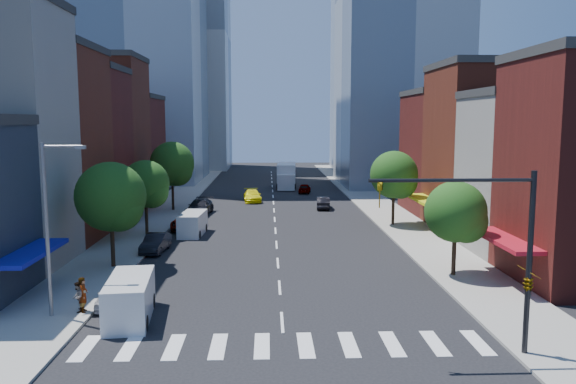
% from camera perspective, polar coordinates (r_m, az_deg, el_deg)
% --- Properties ---
extents(ground, '(220.00, 220.00, 0.00)m').
position_cam_1_polar(ground, '(29.42, -0.60, -13.09)').
color(ground, black).
rests_on(ground, ground).
extents(sidewalk_left, '(5.00, 120.00, 0.15)m').
position_cam_1_polar(sidewalk_left, '(69.34, -11.86, -1.31)').
color(sidewalk_left, gray).
rests_on(sidewalk_left, ground).
extents(sidewalk_right, '(5.00, 120.00, 0.15)m').
position_cam_1_polar(sidewalk_right, '(69.59, 8.88, -1.22)').
color(sidewalk_right, gray).
rests_on(sidewalk_right, ground).
extents(crosswalk, '(19.00, 3.00, 0.01)m').
position_cam_1_polar(crosswalk, '(26.62, -0.43, -15.32)').
color(crosswalk, silver).
rests_on(crosswalk, ground).
extents(bldg_left_2, '(12.00, 9.00, 16.00)m').
position_cam_1_polar(bldg_left_2, '(52.23, -25.02, 4.14)').
color(bldg_left_2, '#602316').
rests_on(bldg_left_2, ground).
extents(bldg_left_3, '(12.00, 8.00, 15.00)m').
position_cam_1_polar(bldg_left_3, '(60.16, -21.85, 4.14)').
color(bldg_left_3, '#521814').
rests_on(bldg_left_3, ground).
extents(bldg_left_4, '(12.00, 9.00, 17.00)m').
position_cam_1_polar(bldg_left_4, '(68.19, -19.49, 5.40)').
color(bldg_left_4, '#602316').
rests_on(bldg_left_4, ground).
extents(bldg_left_5, '(12.00, 10.00, 13.00)m').
position_cam_1_polar(bldg_left_5, '(77.37, -17.33, 4.17)').
color(bldg_left_5, '#521814').
rests_on(bldg_left_5, ground).
extents(bldg_right_1, '(12.00, 8.00, 12.00)m').
position_cam_1_polar(bldg_right_1, '(47.97, 24.84, 1.53)').
color(bldg_right_1, beige).
rests_on(bldg_right_1, ground).
extents(bldg_right_2, '(12.00, 10.00, 15.00)m').
position_cam_1_polar(bldg_right_2, '(56.02, 20.77, 4.00)').
color(bldg_right_2, '#602316').
rests_on(bldg_right_2, ground).
extents(bldg_right_3, '(12.00, 10.00, 13.00)m').
position_cam_1_polar(bldg_right_3, '(65.39, 17.34, 3.66)').
color(bldg_right_3, '#521814').
rests_on(bldg_right_3, ground).
extents(tower_far_w, '(18.00, 18.00, 56.00)m').
position_cam_1_polar(tower_far_w, '(125.05, -10.38, 15.32)').
color(tower_far_w, '#9EA5AD').
rests_on(tower_far_w, ground).
extents(traffic_signal, '(7.24, 2.24, 8.00)m').
position_cam_1_polar(traffic_signal, '(26.12, 22.20, -6.73)').
color(traffic_signal, black).
rests_on(traffic_signal, sidewalk_right).
extents(streetlight, '(2.25, 0.25, 9.00)m').
position_cam_1_polar(streetlight, '(31.05, -23.03, -2.50)').
color(streetlight, slate).
rests_on(streetlight, sidewalk_left).
extents(tree_left_near, '(4.80, 4.80, 7.30)m').
position_cam_1_polar(tree_left_near, '(40.30, -17.38, -0.72)').
color(tree_left_near, black).
rests_on(tree_left_near, sidewalk_left).
extents(tree_left_mid, '(4.20, 4.20, 6.65)m').
position_cam_1_polar(tree_left_mid, '(50.95, -14.13, 0.61)').
color(tree_left_mid, black).
rests_on(tree_left_mid, sidewalk_left).
extents(tree_left_far, '(5.00, 5.00, 7.75)m').
position_cam_1_polar(tree_left_far, '(64.58, -11.57, 2.65)').
color(tree_left_far, black).
rests_on(tree_left_far, sidewalk_left).
extents(tree_right_near, '(4.00, 4.00, 6.20)m').
position_cam_1_polar(tree_right_near, '(38.07, 16.90, -2.19)').
color(tree_right_near, black).
rests_on(tree_right_near, sidewalk_right).
extents(tree_right_far, '(4.60, 4.60, 7.20)m').
position_cam_1_polar(tree_right_far, '(55.16, 10.88, 1.55)').
color(tree_right_far, black).
rests_on(tree_right_far, sidewalk_right).
extents(parked_car_front, '(1.75, 3.96, 1.32)m').
position_cam_1_polar(parked_car_front, '(33.13, -17.22, -9.86)').
color(parked_car_front, '#A2A2A6').
rests_on(parked_car_front, ground).
extents(parked_car_second, '(1.86, 4.43, 1.43)m').
position_cam_1_polar(parked_car_second, '(45.29, -13.29, -5.07)').
color(parked_car_second, black).
rests_on(parked_car_second, ground).
extents(parked_car_third, '(2.78, 5.64, 1.54)m').
position_cam_1_polar(parked_car_third, '(54.15, -10.13, -2.92)').
color(parked_car_third, '#999999').
rests_on(parked_car_third, ground).
extents(parked_car_rear, '(2.86, 5.84, 1.64)m').
position_cam_1_polar(parked_car_rear, '(62.39, -8.94, -1.50)').
color(parked_car_rear, black).
rests_on(parked_car_rear, ground).
extents(cargo_van_near, '(2.60, 5.38, 2.21)m').
position_cam_1_polar(cargo_van_near, '(30.49, -15.81, -10.46)').
color(cargo_van_near, silver).
rests_on(cargo_van_near, ground).
extents(cargo_van_far, '(2.22, 4.87, 2.03)m').
position_cam_1_polar(cargo_van_far, '(51.24, -9.69, -3.22)').
color(cargo_van_far, silver).
rests_on(cargo_van_far, ground).
extents(taxi, '(2.56, 5.34, 1.50)m').
position_cam_1_polar(taxi, '(71.43, -3.65, -0.38)').
color(taxi, '#FFF30D').
rests_on(taxi, ground).
extents(traffic_car_oncoming, '(1.85, 4.38, 1.41)m').
position_cam_1_polar(traffic_car_oncoming, '(65.68, 3.60, -1.09)').
color(traffic_car_oncoming, black).
rests_on(traffic_car_oncoming, ground).
extents(traffic_car_far, '(2.11, 4.13, 1.35)m').
position_cam_1_polar(traffic_car_far, '(79.68, 1.69, 0.37)').
color(traffic_car_far, '#999999').
rests_on(traffic_car_far, ground).
extents(box_truck, '(3.14, 9.23, 3.67)m').
position_cam_1_polar(box_truck, '(85.89, -0.17, 1.59)').
color(box_truck, silver).
rests_on(box_truck, ground).
extents(pedestrian_near, '(0.56, 0.75, 1.88)m').
position_cam_1_polar(pedestrian_near, '(32.08, -20.07, -9.75)').
color(pedestrian_near, '#999999').
rests_on(pedestrian_near, sidewalk_left).
extents(pedestrian_far, '(0.70, 0.85, 1.62)m').
position_cam_1_polar(pedestrian_far, '(32.17, -20.56, -9.96)').
color(pedestrian_far, '#999999').
rests_on(pedestrian_far, sidewalk_left).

